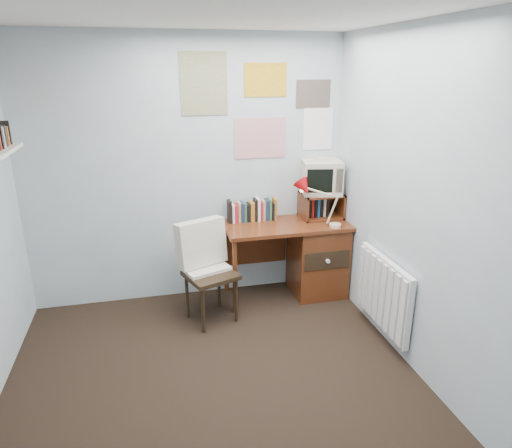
{
  "coord_description": "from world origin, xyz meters",
  "views": [
    {
      "loc": [
        -0.36,
        -2.5,
        2.19
      ],
      "look_at": [
        0.46,
        0.92,
        0.98
      ],
      "focal_mm": 32.0,
      "sensor_mm": 36.0,
      "label": 1
    }
  ],
  "objects_px": {
    "radiator": "(383,293)",
    "desk_lamp": "(336,206)",
    "desk": "(312,255)",
    "crt_tv": "(321,175)",
    "tv_riser": "(321,205)",
    "desk_chair": "(211,275)"
  },
  "relations": [
    {
      "from": "desk",
      "to": "crt_tv",
      "type": "xyz_separation_m",
      "value": [
        0.12,
        0.13,
        0.78
      ]
    },
    {
      "from": "crt_tv",
      "to": "tv_riser",
      "type": "bearing_deg",
      "value": -69.26
    },
    {
      "from": "desk",
      "to": "tv_riser",
      "type": "bearing_deg",
      "value": 42.96
    },
    {
      "from": "desk_chair",
      "to": "desk_lamp",
      "type": "bearing_deg",
      "value": -14.95
    },
    {
      "from": "radiator",
      "to": "desk_lamp",
      "type": "bearing_deg",
      "value": 100.84
    },
    {
      "from": "desk",
      "to": "desk_chair",
      "type": "height_order",
      "value": "desk_chair"
    },
    {
      "from": "desk",
      "to": "tv_riser",
      "type": "relative_size",
      "value": 3.0
    },
    {
      "from": "crt_tv",
      "to": "radiator",
      "type": "xyz_separation_m",
      "value": [
        0.17,
        -1.06,
        -0.77
      ]
    },
    {
      "from": "desk_lamp",
      "to": "radiator",
      "type": "height_order",
      "value": "desk_lamp"
    },
    {
      "from": "desk_lamp",
      "to": "desk_chair",
      "type": "bearing_deg",
      "value": -176.57
    },
    {
      "from": "desk_lamp",
      "to": "tv_riser",
      "type": "xyz_separation_m",
      "value": [
        -0.03,
        0.31,
        -0.08
      ]
    },
    {
      "from": "desk",
      "to": "crt_tv",
      "type": "bearing_deg",
      "value": 48.54
    },
    {
      "from": "desk_lamp",
      "to": "tv_riser",
      "type": "height_order",
      "value": "desk_lamp"
    },
    {
      "from": "radiator",
      "to": "desk_chair",
      "type": "bearing_deg",
      "value": 155.2
    },
    {
      "from": "crt_tv",
      "to": "radiator",
      "type": "distance_m",
      "value": 1.32
    },
    {
      "from": "crt_tv",
      "to": "desk_lamp",
      "type": "bearing_deg",
      "value": -73.0
    },
    {
      "from": "desk",
      "to": "desk_chair",
      "type": "xyz_separation_m",
      "value": [
        -1.06,
        -0.3,
        0.04
      ]
    },
    {
      "from": "crt_tv",
      "to": "desk",
      "type": "bearing_deg",
      "value": -120.2
    },
    {
      "from": "radiator",
      "to": "desk",
      "type": "bearing_deg",
      "value": 107.24
    },
    {
      "from": "tv_riser",
      "to": "crt_tv",
      "type": "xyz_separation_m",
      "value": [
        -0.0,
        0.02,
        0.3
      ]
    },
    {
      "from": "tv_riser",
      "to": "crt_tv",
      "type": "distance_m",
      "value": 0.3
    },
    {
      "from": "desk_lamp",
      "to": "radiator",
      "type": "bearing_deg",
      "value": -80.86
    }
  ]
}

